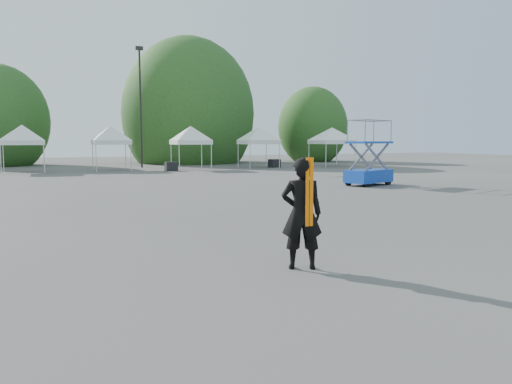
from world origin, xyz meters
name	(u,v)px	position (x,y,z in m)	size (l,w,h in m)	color
ground	(278,245)	(0.00, 0.00, 0.00)	(120.00, 120.00, 0.00)	#474442
light_pole_east	(140,100)	(3.00, 32.00, 5.52)	(0.60, 0.25, 9.80)	black
tree_mid_e	(189,114)	(9.00, 39.00, 4.84)	(5.12, 5.12, 7.79)	#382314
tree_far_e	(313,127)	(22.00, 37.00, 3.63)	(3.84, 3.84, 5.84)	#382314
tent_d	(22,129)	(-5.78, 28.84, 3.06)	(4.05, 4.05, 3.88)	silver
tent_e	(111,129)	(0.19, 28.91, 3.06)	(3.75, 3.75, 3.88)	silver
tent_f	(191,130)	(5.88, 27.41, 3.06)	(3.78, 3.78, 3.88)	silver
tent_g	(258,130)	(11.81, 28.07, 3.06)	(3.95, 3.95, 3.88)	silver
tent_h	(332,131)	(18.24, 27.13, 3.06)	(4.30, 4.30, 3.88)	silver
man	(302,213)	(-0.48, -1.92, 1.00)	(0.85, 0.72, 1.99)	black
scissor_lift	(369,153)	(10.48, 11.16, 1.64)	(2.80, 2.00, 3.26)	#0C149F
crate_mid	(171,166)	(4.11, 26.49, 0.33)	(0.85, 0.66, 0.66)	black
crate_east	(274,163)	(13.19, 27.90, 0.34)	(0.87, 0.67, 0.67)	black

